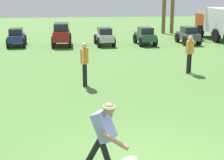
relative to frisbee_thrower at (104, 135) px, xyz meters
name	(u,v)px	position (x,y,z in m)	size (l,w,h in m)	color
frisbee_thrower	(104,135)	(0.00, 0.00, 0.00)	(0.88, 0.82, 1.42)	black
frisbee_in_flight	(129,160)	(0.38, -0.48, -0.27)	(0.36, 0.36, 0.09)	white
teammate_near_sideline	(85,60)	(-0.10, 6.22, 0.14)	(0.30, 0.49, 1.56)	black
teammate_deep	(190,51)	(4.25, 7.70, 0.14)	(0.41, 0.39, 1.56)	black
parked_car_slot_b	(17,37)	(-3.91, 15.89, -0.23)	(1.24, 2.26, 1.10)	navy
parked_car_slot_c	(62,34)	(-1.15, 15.68, -0.06)	(1.17, 2.36, 1.40)	maroon
parked_car_slot_d	(104,36)	(1.49, 15.62, -0.23)	(1.20, 2.25, 1.10)	#B7BABF
parked_car_slot_e	(145,36)	(4.07, 15.58, -0.23)	(1.17, 2.24, 1.10)	#235133
parked_car_slot_f	(188,35)	(6.90, 15.64, -0.23)	(1.10, 2.21, 1.10)	#474C51
box_truck	(221,23)	(9.50, 16.62, 0.43)	(1.59, 5.94, 2.20)	#CC4C19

